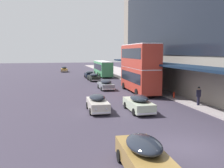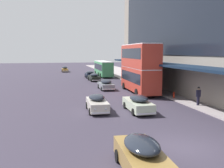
{
  "view_description": "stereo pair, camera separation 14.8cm",
  "coord_description": "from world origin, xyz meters",
  "px_view_note": "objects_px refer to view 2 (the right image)",
  "views": [
    {
      "loc": [
        -7.37,
        -12.5,
        5.48
      ],
      "look_at": [
        0.25,
        18.98,
        1.33
      ],
      "focal_mm": 40.0,
      "sensor_mm": 36.0,
      "label": 1
    },
    {
      "loc": [
        -7.23,
        -12.53,
        5.48
      ],
      "look_at": [
        0.25,
        18.98,
        1.33
      ],
      "focal_mm": 40.0,
      "sensor_mm": 36.0,
      "label": 2
    }
  ],
  "objects_px": {
    "transit_bus_kerbside_front": "(139,67)",
    "sedan_far_back": "(65,69)",
    "transit_bus_kerbside_rear": "(103,68)",
    "fire_hydrant": "(174,95)",
    "sedan_trailing_near": "(97,103)",
    "pedestrian_at_kerb": "(198,95)",
    "sedan_oncoming_front": "(143,157)",
    "sedan_second_mid": "(94,77)",
    "sedan_second_near": "(90,74)",
    "sedan_lead_near": "(106,84)",
    "sedan_oncoming_rear": "(138,103)"
  },
  "relations": [
    {
      "from": "transit_bus_kerbside_front",
      "to": "sedan_second_mid",
      "type": "bearing_deg",
      "value": 103.88
    },
    {
      "from": "sedan_oncoming_rear",
      "to": "pedestrian_at_kerb",
      "type": "relative_size",
      "value": 2.62
    },
    {
      "from": "transit_bus_kerbside_front",
      "to": "sedan_far_back",
      "type": "bearing_deg",
      "value": 101.87
    },
    {
      "from": "sedan_trailing_near",
      "to": "pedestrian_at_kerb",
      "type": "relative_size",
      "value": 2.4
    },
    {
      "from": "sedan_oncoming_rear",
      "to": "sedan_lead_near",
      "type": "bearing_deg",
      "value": 90.13
    },
    {
      "from": "sedan_far_back",
      "to": "sedan_trailing_near",
      "type": "distance_m",
      "value": 48.06
    },
    {
      "from": "transit_bus_kerbside_front",
      "to": "fire_hydrant",
      "type": "xyz_separation_m",
      "value": [
        2.39,
        -5.52,
        -3.03
      ]
    },
    {
      "from": "sedan_lead_near",
      "to": "pedestrian_at_kerb",
      "type": "xyz_separation_m",
      "value": [
        6.66,
        -13.58,
        0.44
      ]
    },
    {
      "from": "transit_bus_kerbside_front",
      "to": "sedan_lead_near",
      "type": "bearing_deg",
      "value": 135.53
    },
    {
      "from": "pedestrian_at_kerb",
      "to": "sedan_trailing_near",
      "type": "bearing_deg",
      "value": 177.65
    },
    {
      "from": "pedestrian_at_kerb",
      "to": "sedan_second_near",
      "type": "bearing_deg",
      "value": 101.97
    },
    {
      "from": "sedan_second_near",
      "to": "sedan_trailing_near",
      "type": "xyz_separation_m",
      "value": [
        -3.76,
        -30.36,
        0.02
      ]
    },
    {
      "from": "transit_bus_kerbside_front",
      "to": "sedan_oncoming_rear",
      "type": "xyz_separation_m",
      "value": [
        -3.78,
        -10.47,
        -2.74
      ]
    },
    {
      "from": "sedan_second_near",
      "to": "fire_hydrant",
      "type": "height_order",
      "value": "sedan_second_near"
    },
    {
      "from": "transit_bus_kerbside_front",
      "to": "sedan_far_back",
      "type": "relative_size",
      "value": 2.29
    },
    {
      "from": "sedan_oncoming_front",
      "to": "transit_bus_kerbside_rear",
      "type": "bearing_deg",
      "value": 80.85
    },
    {
      "from": "sedan_trailing_near",
      "to": "pedestrian_at_kerb",
      "type": "bearing_deg",
      "value": -2.35
    },
    {
      "from": "sedan_far_back",
      "to": "fire_hydrant",
      "type": "height_order",
      "value": "sedan_far_back"
    },
    {
      "from": "sedan_second_near",
      "to": "sedan_oncoming_rear",
      "type": "height_order",
      "value": "sedan_oncoming_rear"
    },
    {
      "from": "sedan_oncoming_front",
      "to": "sedan_oncoming_rear",
      "type": "height_order",
      "value": "sedan_oncoming_front"
    },
    {
      "from": "sedan_lead_near",
      "to": "sedan_second_mid",
      "type": "relative_size",
      "value": 0.98
    },
    {
      "from": "sedan_far_back",
      "to": "fire_hydrant",
      "type": "xyz_separation_m",
      "value": [
        10.51,
        -44.17,
        -0.26
      ]
    },
    {
      "from": "transit_bus_kerbside_rear",
      "to": "sedan_trailing_near",
      "type": "xyz_separation_m",
      "value": [
        -7.23,
        -33.06,
        -1.19
      ]
    },
    {
      "from": "transit_bus_kerbside_rear",
      "to": "fire_hydrant",
      "type": "bearing_deg",
      "value": -84.9
    },
    {
      "from": "sedan_second_near",
      "to": "fire_hydrant",
      "type": "xyz_separation_m",
      "value": [
        6.07,
        -26.47,
        -0.26
      ]
    },
    {
      "from": "sedan_oncoming_rear",
      "to": "pedestrian_at_kerb",
      "type": "bearing_deg",
      "value": 5.42
    },
    {
      "from": "sedan_oncoming_front",
      "to": "sedan_second_mid",
      "type": "bearing_deg",
      "value": 84.11
    },
    {
      "from": "transit_bus_kerbside_rear",
      "to": "fire_hydrant",
      "type": "height_order",
      "value": "transit_bus_kerbside_rear"
    },
    {
      "from": "sedan_oncoming_rear",
      "to": "fire_hydrant",
      "type": "relative_size",
      "value": 6.95
    },
    {
      "from": "sedan_second_mid",
      "to": "sedan_second_near",
      "type": "bearing_deg",
      "value": 89.55
    },
    {
      "from": "transit_bus_kerbside_rear",
      "to": "sedan_far_back",
      "type": "height_order",
      "value": "transit_bus_kerbside_rear"
    },
    {
      "from": "sedan_far_back",
      "to": "pedestrian_at_kerb",
      "type": "distance_m",
      "value": 49.71
    },
    {
      "from": "sedan_far_back",
      "to": "fire_hydrant",
      "type": "bearing_deg",
      "value": -76.61
    },
    {
      "from": "sedan_oncoming_rear",
      "to": "fire_hydrant",
      "type": "bearing_deg",
      "value": 38.7
    },
    {
      "from": "sedan_far_back",
      "to": "sedan_oncoming_front",
      "type": "bearing_deg",
      "value": -89.45
    },
    {
      "from": "sedan_second_mid",
      "to": "sedan_far_back",
      "type": "bearing_deg",
      "value": 100.56
    },
    {
      "from": "transit_bus_kerbside_rear",
      "to": "sedan_oncoming_front",
      "type": "height_order",
      "value": "transit_bus_kerbside_rear"
    },
    {
      "from": "sedan_second_near",
      "to": "sedan_oncoming_rear",
      "type": "xyz_separation_m",
      "value": [
        -0.1,
        -31.42,
        0.03
      ]
    },
    {
      "from": "sedan_second_near",
      "to": "pedestrian_at_kerb",
      "type": "height_order",
      "value": "pedestrian_at_kerb"
    },
    {
      "from": "sedan_oncoming_rear",
      "to": "sedan_far_back",
      "type": "bearing_deg",
      "value": 95.05
    },
    {
      "from": "fire_hydrant",
      "to": "sedan_lead_near",
      "type": "bearing_deg",
      "value": 123.8
    },
    {
      "from": "sedan_second_near",
      "to": "sedan_oncoming_front",
      "type": "bearing_deg",
      "value": -95.15
    },
    {
      "from": "sedan_far_back",
      "to": "sedan_trailing_near",
      "type": "xyz_separation_m",
      "value": [
        0.68,
        -48.06,
        0.02
      ]
    },
    {
      "from": "transit_bus_kerbside_rear",
      "to": "pedestrian_at_kerb",
      "type": "height_order",
      "value": "transit_bus_kerbside_rear"
    },
    {
      "from": "fire_hydrant",
      "to": "sedan_oncoming_front",
      "type": "bearing_deg",
      "value": -121.31
    },
    {
      "from": "transit_bus_kerbside_rear",
      "to": "fire_hydrant",
      "type": "xyz_separation_m",
      "value": [
        2.6,
        -29.17,
        -1.47
      ]
    },
    {
      "from": "transit_bus_kerbside_front",
      "to": "sedan_trailing_near",
      "type": "distance_m",
      "value": 12.31
    },
    {
      "from": "transit_bus_kerbside_rear",
      "to": "sedan_far_back",
      "type": "bearing_deg",
      "value": 117.8
    },
    {
      "from": "sedan_second_mid",
      "to": "sedan_lead_near",
      "type": "bearing_deg",
      "value": -90.43
    },
    {
      "from": "sedan_lead_near",
      "to": "sedan_oncoming_front",
      "type": "xyz_separation_m",
      "value": [
        -3.73,
        -25.59,
        0.06
      ]
    }
  ]
}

